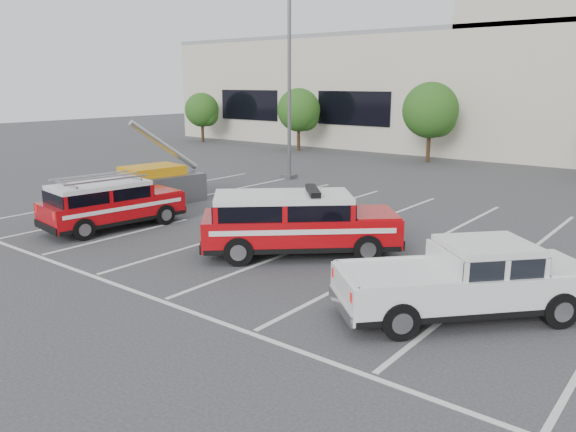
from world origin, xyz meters
name	(u,v)px	position (x,y,z in m)	size (l,w,h in m)	color
ground	(247,269)	(0.00, 0.00, 0.00)	(120.00, 120.00, 0.00)	#313133
stall_markings	(340,234)	(0.00, 4.50, 0.01)	(23.00, 15.00, 0.01)	silver
convention_building	(566,84)	(0.18, 31.86, 4.72)	(60.00, 16.99, 13.20)	beige
tree_far_left	(203,111)	(-24.91, 22.05, 2.50)	(2.77, 2.77, 3.99)	#3F2B19
tree_left	(300,112)	(-14.91, 22.05, 2.77)	(3.07, 3.07, 4.42)	#3F2B19
tree_mid_left	(432,112)	(-4.91, 22.05, 3.04)	(3.37, 3.37, 4.85)	#3F2B19
light_pole_left	(289,74)	(-8.00, 12.00, 5.19)	(0.90, 0.60, 10.24)	#59595E
fire_chief_suv	(297,228)	(0.23, 1.87, 0.78)	(5.36, 5.14, 1.92)	#A1070C
white_pickup	(465,287)	(5.65, 0.56, 0.64)	(4.84, 5.06, 1.60)	silver
ladder_suv	(111,207)	(-6.47, 0.36, 0.71)	(2.39, 4.74, 1.79)	#A1070C
utility_rig	(150,186)	(-8.87, 3.86, 0.67)	(3.87, 4.14, 3.38)	#59595E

